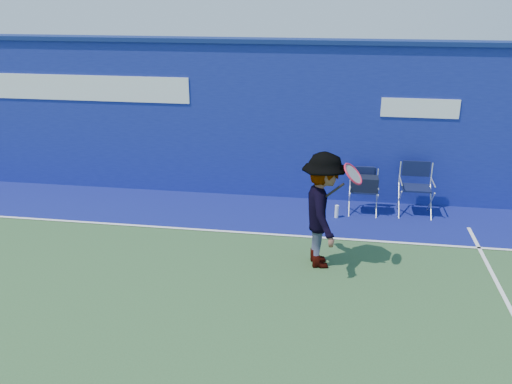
# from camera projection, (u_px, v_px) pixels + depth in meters

# --- Properties ---
(ground) EXTENTS (80.00, 80.00, 0.00)m
(ground) POSITION_uv_depth(u_px,v_px,m) (146.00, 342.00, 6.46)
(ground) COLOR #30532C
(ground) RESTS_ON ground
(stadium_wall) EXTENTS (24.00, 0.50, 3.08)m
(stadium_wall) POSITION_uv_depth(u_px,v_px,m) (229.00, 118.00, 10.72)
(stadium_wall) COLOR navy
(stadium_wall) RESTS_ON ground
(out_of_bounds_strip) EXTENTS (24.00, 1.80, 0.01)m
(out_of_bounds_strip) POSITION_uv_depth(u_px,v_px,m) (220.00, 211.00, 10.25)
(out_of_bounds_strip) COLOR navy
(out_of_bounds_strip) RESTS_ON ground
(court_lines) EXTENTS (24.00, 12.00, 0.01)m
(court_lines) POSITION_uv_depth(u_px,v_px,m) (162.00, 313.00, 7.01)
(court_lines) COLOR white
(court_lines) RESTS_ON out_of_bounds_strip
(directors_chair_left) EXTENTS (0.50, 0.46, 0.84)m
(directors_chair_left) POSITION_uv_depth(u_px,v_px,m) (363.00, 195.00, 10.05)
(directors_chair_left) COLOR silver
(directors_chair_left) RESTS_ON ground
(directors_chair_right) EXTENTS (0.57, 0.51, 0.96)m
(directors_chair_right) POSITION_uv_depth(u_px,v_px,m) (415.00, 199.00, 10.02)
(directors_chair_right) COLOR silver
(directors_chair_right) RESTS_ON ground
(water_bottle) EXTENTS (0.07, 0.07, 0.24)m
(water_bottle) POSITION_uv_depth(u_px,v_px,m) (337.00, 212.00, 9.91)
(water_bottle) COLOR white
(water_bottle) RESTS_ON ground
(tennis_player) EXTENTS (1.02, 1.25, 1.77)m
(tennis_player) POSITION_uv_depth(u_px,v_px,m) (323.00, 210.00, 7.98)
(tennis_player) COLOR #EA4738
(tennis_player) RESTS_ON ground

